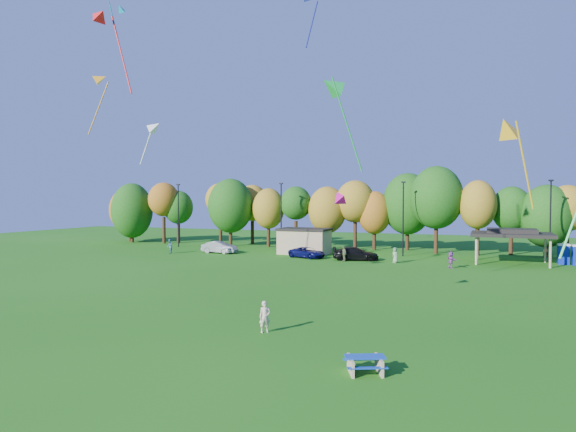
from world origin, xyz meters
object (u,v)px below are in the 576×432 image
at_px(picnic_table, 365,363).
at_px(kite_flyer, 265,317).
at_px(car_c, 307,253).
at_px(car_d, 356,254).
at_px(car_a, 220,247).
at_px(car_b, 220,247).

height_order(picnic_table, kite_flyer, kite_flyer).
distance_m(kite_flyer, car_c, 33.79).
height_order(picnic_table, car_c, car_c).
bearing_deg(car_d, car_a, 70.66).
distance_m(car_a, car_c, 12.24).
bearing_deg(car_c, car_a, 105.21).
bearing_deg(car_d, kite_flyer, 169.72).
distance_m(car_a, car_d, 18.16).
distance_m(picnic_table, car_a, 46.69).
xyz_separation_m(car_a, car_d, (18.13, -1.13, -0.00)).
xyz_separation_m(picnic_table, kite_flyer, (-6.30, 4.25, 0.42)).
xyz_separation_m(car_c, car_d, (5.92, -0.23, 0.12)).
bearing_deg(car_c, picnic_table, -137.97).
relative_size(car_a, car_b, 0.96).
bearing_deg(car_c, kite_flyer, -145.07).
bearing_deg(picnic_table, car_c, 88.88).
relative_size(picnic_table, kite_flyer, 1.21).
relative_size(kite_flyer, car_c, 0.37).
bearing_deg(kite_flyer, car_b, 85.71).
distance_m(picnic_table, car_c, 39.87).
distance_m(car_c, car_d, 5.93).
xyz_separation_m(car_a, car_c, (12.21, -0.90, -0.12)).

